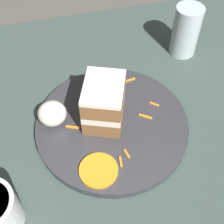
# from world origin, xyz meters

# --- Properties ---
(ground_plane) EXTENTS (6.00, 6.00, 0.00)m
(ground_plane) POSITION_xyz_m (0.00, 0.00, 0.00)
(ground_plane) COLOR #4C4742
(ground_plane) RESTS_ON ground
(dining_table) EXTENTS (1.40, 0.83, 0.03)m
(dining_table) POSITION_xyz_m (0.00, 0.00, 0.01)
(dining_table) COLOR #384742
(dining_table) RESTS_ON ground
(plate) EXTENTS (0.30, 0.30, 0.02)m
(plate) POSITION_xyz_m (-0.03, -0.02, 0.03)
(plate) COLOR #333338
(plate) RESTS_ON dining_table
(cake_slice) EXTENTS (0.10, 0.11, 0.09)m
(cake_slice) POSITION_xyz_m (-0.02, -0.04, 0.09)
(cake_slice) COLOR brown
(cake_slice) RESTS_ON plate
(cream_dollop) EXTENTS (0.05, 0.05, 0.05)m
(cream_dollop) POSITION_xyz_m (0.08, -0.05, 0.07)
(cream_dollop) COLOR white
(cream_dollop) RESTS_ON plate
(orange_garnish) EXTENTS (0.07, 0.07, 0.01)m
(orange_garnish) POSITION_xyz_m (0.02, 0.07, 0.05)
(orange_garnish) COLOR orange
(orange_garnish) RESTS_ON plate
(carrot_shreds_scatter) EXTENTS (0.19, 0.21, 0.00)m
(carrot_shreds_scatter) POSITION_xyz_m (-0.05, -0.03, 0.04)
(carrot_shreds_scatter) COLOR orange
(carrot_shreds_scatter) RESTS_ON plate
(drinking_glass) EXTENTS (0.06, 0.06, 0.12)m
(drinking_glass) POSITION_xyz_m (-0.25, -0.20, 0.08)
(drinking_glass) COLOR silver
(drinking_glass) RESTS_ON dining_table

